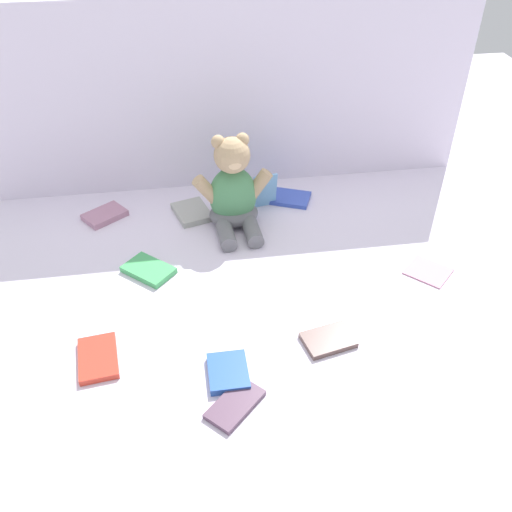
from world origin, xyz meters
The scene contains 13 objects.
ground_plane centered at (0.00, 0.00, 0.00)m, with size 3.20×3.20×0.00m, color silver.
backdrop_drape centered at (0.00, 0.46, 0.30)m, with size 1.53×0.03×0.60m, color silver.
teddy_bear centered at (-0.03, 0.20, 0.11)m, with size 0.24×0.21×0.29m.
book_case_0 centered at (-0.40, -0.30, 0.01)m, with size 0.09×0.13×0.02m, color red.
book_case_1 centered at (0.13, -0.33, 0.01)m, with size 0.08×0.12×0.01m, color brown.
book_case_2 centered at (-0.12, -0.39, 0.01)m, with size 0.09×0.11×0.02m, color #2854B1.
book_case_3 centered at (0.46, -0.11, 0.00)m, with size 0.10×0.11×0.01m, color #B4728D.
book_case_4 centered at (0.16, 0.31, 0.01)m, with size 0.09×0.14×0.01m, color #3954C1.
book_case_5 centered at (-0.16, 0.27, 0.01)m, with size 0.10×0.13×0.02m, color #9D9F96.
book_case_6 centered at (-0.11, -0.48, 0.01)m, with size 0.07×0.13×0.01m, color #583D53.
book_case_7 centered at (-0.43, 0.29, 0.01)m, with size 0.08×0.12×0.02m, color #AA758F.
book_case_8 centered at (-0.29, 0.00, 0.01)m, with size 0.09×0.13×0.02m, color #40A45A.
book_case_9 centered at (0.08, 0.28, 0.06)m, with size 0.08×0.01×0.12m, color #74B1E3.
Camera 1 is at (-0.18, -1.20, 0.96)m, focal length 38.92 mm.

